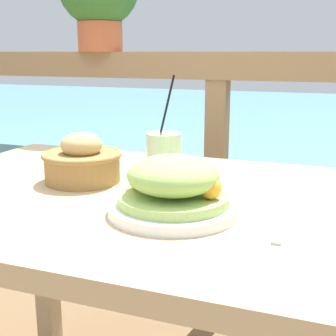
% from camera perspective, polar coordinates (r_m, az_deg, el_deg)
% --- Properties ---
extents(patio_table, '(1.09, 0.76, 0.70)m').
position_cam_1_polar(patio_table, '(1.04, -3.79, -8.22)').
color(patio_table, tan).
rests_on(patio_table, ground_plane).
extents(railing_fence, '(2.80, 0.08, 1.00)m').
position_cam_1_polar(railing_fence, '(1.61, 6.00, 5.23)').
color(railing_fence, '#937551').
rests_on(railing_fence, ground_plane).
extents(sea_backdrop, '(12.00, 4.00, 0.51)m').
position_cam_1_polar(sea_backdrop, '(4.13, 14.73, 3.12)').
color(sea_backdrop, '#568EA8').
rests_on(sea_backdrop, ground_plane).
extents(salad_plate, '(0.24, 0.24, 0.11)m').
position_cam_1_polar(salad_plate, '(0.86, 0.65, -2.62)').
color(salad_plate, white).
rests_on(salad_plate, patio_table).
extents(drink_glass, '(0.08, 0.08, 0.24)m').
position_cam_1_polar(drink_glass, '(1.03, -0.46, 1.00)').
color(drink_glass, beige).
rests_on(drink_glass, patio_table).
extents(bread_basket, '(0.18, 0.18, 0.12)m').
position_cam_1_polar(bread_basket, '(1.09, -10.41, 0.77)').
color(bread_basket, olive).
rests_on(bread_basket, patio_table).
extents(knife, '(0.02, 0.18, 0.00)m').
position_cam_1_polar(knife, '(0.84, 14.03, -6.72)').
color(knife, silver).
rests_on(knife, patio_table).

